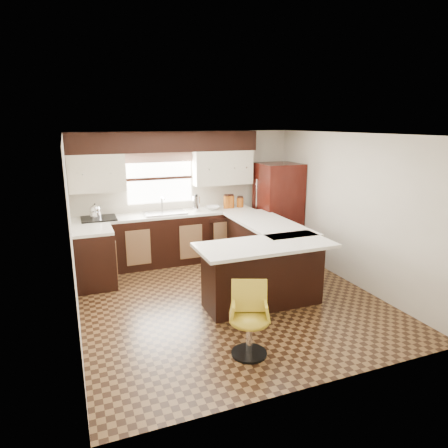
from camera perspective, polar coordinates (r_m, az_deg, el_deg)
name	(u,v)px	position (r m, az deg, el deg)	size (l,w,h in m)	color
floor	(229,299)	(6.06, 0.71, -10.62)	(4.40, 4.40, 0.00)	#49301A
ceiling	(229,134)	(5.49, 0.79, 12.72)	(4.40, 4.40, 0.00)	silver
wall_back	(186,195)	(7.69, -5.45, 4.12)	(4.40, 4.40, 0.00)	beige
wall_front	(319,274)	(3.80, 13.43, -6.94)	(4.40, 4.40, 0.00)	beige
wall_left	(72,236)	(5.26, -20.95, -1.55)	(4.40, 4.40, 0.00)	beige
wall_right	(350,209)	(6.72, 17.59, 2.02)	(4.40, 4.40, 0.00)	beige
base_cab_back	(168,239)	(7.47, -7.99, -2.17)	(3.30, 0.60, 0.90)	black
base_cab_left	(95,259)	(6.68, -18.01, -4.76)	(0.60, 0.70, 0.90)	black
counter_back	(167,214)	(7.36, -8.12, 1.36)	(3.30, 0.60, 0.04)	silver
counter_left	(92,230)	(6.55, -18.32, -0.85)	(0.60, 0.70, 0.04)	silver
soffit	(166,142)	(7.31, -8.33, 11.56)	(3.40, 0.35, 0.36)	black
upper_cab_left	(96,173)	(7.17, -17.77, 6.97)	(0.94, 0.35, 0.64)	beige
upper_cab_right	(222,167)	(7.67, -0.24, 8.08)	(1.14, 0.35, 0.64)	beige
window_pane	(160,178)	(7.50, -9.16, 6.45)	(1.20, 0.02, 0.90)	white
valance	(159,157)	(7.42, -9.22, 9.40)	(1.30, 0.06, 0.18)	#D19B93
sink	(165,213)	(7.32, -8.47, 1.58)	(0.75, 0.45, 0.03)	#B2B2B7
dishwasher	(224,239)	(7.50, -0.03, -2.12)	(0.58, 0.03, 0.78)	black
cooktop	(99,218)	(7.16, -17.47, 0.76)	(0.58, 0.50, 0.03)	black
peninsula_long	(264,251)	(6.77, 5.81, -3.85)	(0.60, 1.95, 0.90)	black
peninsula_return	(263,275)	(5.73, 5.56, -7.28)	(1.65, 0.60, 0.90)	black
counter_pen_long	(268,224)	(6.66, 6.29, 0.07)	(0.84, 1.95, 0.04)	silver
counter_pen_return	(265,245)	(5.49, 5.91, -3.04)	(1.89, 0.84, 0.04)	silver
refrigerator	(278,210)	(7.88, 7.70, 2.06)	(0.77, 0.74, 1.80)	#340D08
bar_chair	(250,321)	(4.56, 3.68, -13.66)	(0.44, 0.44, 0.83)	gold
kettle	(95,211)	(7.13, -17.92, 1.81)	(0.19, 0.19, 0.25)	silver
percolator	(196,204)	(7.47, -3.96, 2.94)	(0.14, 0.14, 0.28)	silver
mixing_bowl	(213,208)	(7.59, -1.65, 2.33)	(0.27, 0.27, 0.07)	white
canister_large	(227,202)	(7.69, 0.37, 3.15)	(0.12, 0.12, 0.24)	#9F4D12
canister_med	(231,202)	(7.72, 0.97, 3.19)	(0.13, 0.13, 0.24)	#9F4D12
canister_small	(240,202)	(7.80, 2.30, 3.10)	(0.14, 0.14, 0.18)	#9F4D12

